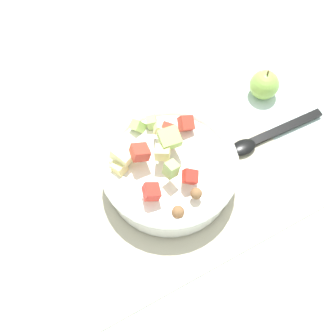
{
  "coord_description": "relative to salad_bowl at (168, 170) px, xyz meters",
  "views": [
    {
      "loc": [
        0.19,
        0.33,
        0.76
      ],
      "look_at": [
        0.0,
        -0.01,
        0.06
      ],
      "focal_mm": 45.4,
      "sensor_mm": 36.0,
      "label": 1
    }
  ],
  "objects": [
    {
      "name": "serving_spoon",
      "position": [
        -0.22,
        0.01,
        -0.04
      ],
      "size": [
        0.23,
        0.04,
        0.01
      ],
      "color": "black",
      "rests_on": "placemat"
    },
    {
      "name": "whole_apple",
      "position": [
        -0.29,
        -0.09,
        -0.02
      ],
      "size": [
        0.06,
        0.06,
        0.08
      ],
      "color": "#8CB74C",
      "rests_on": "ground_plane"
    },
    {
      "name": "placemat",
      "position": [
        -0.0,
        0.01,
        -0.05
      ],
      "size": [
        0.48,
        0.37,
        0.01
      ],
      "primitive_type": "cube",
      "color": "#BCB299",
      "rests_on": "ground_plane"
    },
    {
      "name": "salad_bowl",
      "position": [
        0.0,
        0.0,
        0.0
      ],
      "size": [
        0.26,
        0.26,
        0.13
      ],
      "color": "white",
      "rests_on": "placemat"
    },
    {
      "name": "ground_plane",
      "position": [
        -0.0,
        0.01,
        -0.05
      ],
      "size": [
        2.4,
        2.4,
        0.0
      ],
      "primitive_type": "plane",
      "color": "silver"
    }
  ]
}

